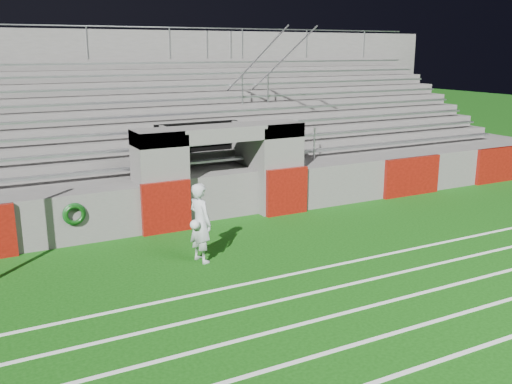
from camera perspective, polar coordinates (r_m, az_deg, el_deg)
ground at (r=13.18m, az=2.91°, el=-6.44°), size 90.00×90.00×0.00m
field_markings at (r=9.63m, az=18.84°, el=-15.37°), size 28.00×8.09×0.01m
stadium_structure at (r=19.86m, az=-8.89°, el=4.88°), size 26.00×8.48×5.42m
goalkeeper_with_ball at (r=12.64m, az=-5.60°, el=-3.08°), size 0.59×0.74×1.80m
hose_coil at (r=14.22m, az=-17.71°, el=-2.13°), size 0.55×0.15×0.55m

